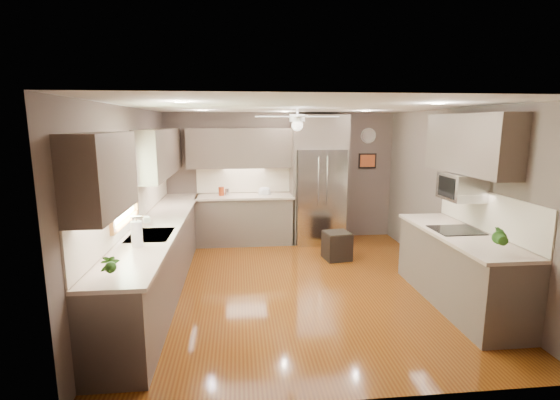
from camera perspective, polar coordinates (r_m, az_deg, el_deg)
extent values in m
plane|color=#54250B|center=(5.96, 2.69, -11.83)|extent=(5.00, 5.00, 0.00)
plane|color=white|center=(5.51, 2.92, 12.94)|extent=(5.00, 5.00, 0.00)
plane|color=brown|center=(8.06, 0.12, 3.31)|extent=(4.50, 0.00, 4.50)
plane|color=brown|center=(3.23, 9.55, -8.04)|extent=(4.50, 0.00, 4.50)
plane|color=brown|center=(5.72, -20.09, -0.36)|extent=(0.00, 5.00, 5.00)
plane|color=brown|center=(6.34, 23.32, 0.44)|extent=(0.00, 5.00, 5.00)
cylinder|color=maroon|center=(7.76, -8.25, 1.20)|extent=(0.14, 0.14, 0.17)
cylinder|color=silver|center=(7.77, -7.42, 1.16)|extent=(0.11, 0.11, 0.13)
imported|color=white|center=(5.70, -18.25, -2.56)|extent=(0.10, 0.11, 0.18)
imported|color=#295C1A|center=(3.80, -23.05, -8.32)|extent=(0.19, 0.15, 0.31)
imported|color=#295C1A|center=(4.87, 28.68, -4.59)|extent=(0.22, 0.20, 0.34)
imported|color=beige|center=(7.76, -2.18, 0.93)|extent=(0.24, 0.24, 0.06)
cube|color=#4E4538|center=(5.99, -16.45, -7.57)|extent=(0.60, 4.70, 0.90)
cube|color=#C2B39C|center=(5.86, -16.55, -3.20)|extent=(0.65, 4.70, 0.04)
cube|color=#F1E8C6|center=(5.87, -19.62, -0.56)|extent=(0.02, 4.70, 0.50)
cube|color=#4E4538|center=(7.86, -4.92, -2.85)|extent=(1.85, 0.60, 0.90)
cube|color=#C2B39C|center=(7.75, -4.98, 0.51)|extent=(1.85, 0.65, 0.04)
cube|color=#F1E8C6|center=(8.01, -5.05, 2.86)|extent=(1.85, 0.02, 0.50)
cube|color=#4E4538|center=(4.07, -23.76, 3.37)|extent=(0.33, 1.20, 0.75)
cube|color=#4E4538|center=(6.87, -16.45, 6.44)|extent=(0.33, 2.40, 0.75)
cube|color=#4E4538|center=(7.79, -5.10, 7.27)|extent=(2.15, 0.33, 0.75)
cube|color=#4E4538|center=(5.71, 25.12, 7.17)|extent=(0.33, 1.70, 0.75)
cube|color=#BFF2B2|center=(5.19, -21.47, 1.85)|extent=(0.01, 1.00, 0.80)
cube|color=brown|center=(5.14, -21.52, 6.60)|extent=(0.05, 1.12, 0.06)
cube|color=brown|center=(5.26, -20.89, -2.77)|extent=(0.05, 1.12, 0.06)
cube|color=brown|center=(4.68, -22.87, 0.87)|extent=(0.05, 0.06, 0.80)
cube|color=brown|center=(5.69, -19.82, 2.67)|extent=(0.05, 0.06, 0.80)
cube|color=silver|center=(5.24, -17.78, -4.83)|extent=(0.50, 0.70, 0.03)
cube|color=#262626|center=(5.25, -17.76, -5.19)|extent=(0.44, 0.62, 0.05)
cylinder|color=silver|center=(5.26, -19.99, -3.51)|extent=(0.02, 0.02, 0.24)
cylinder|color=silver|center=(5.22, -19.44, -2.23)|extent=(0.16, 0.02, 0.02)
cube|color=silver|center=(7.86, 5.47, 0.57)|extent=(0.92, 0.72, 1.82)
cube|color=black|center=(7.58, 5.94, -1.78)|extent=(0.88, 0.02, 0.02)
cube|color=black|center=(7.47, 6.04, 2.68)|extent=(0.01, 0.02, 1.00)
cylinder|color=silver|center=(7.42, 5.49, 2.63)|extent=(0.02, 0.02, 0.90)
cylinder|color=silver|center=(7.46, 6.70, 2.64)|extent=(0.02, 0.02, 0.90)
cube|color=#4E4538|center=(7.80, 5.55, 9.54)|extent=(1.04, 0.60, 0.63)
cube|color=#4E4538|center=(7.84, 1.80, 0.58)|extent=(0.06, 0.60, 1.82)
cube|color=#4E4538|center=(8.03, 8.89, 0.70)|extent=(0.06, 0.60, 1.82)
cube|color=#4E4538|center=(5.70, 23.76, -8.97)|extent=(0.65, 2.20, 0.90)
cube|color=#C2B39C|center=(5.56, 23.99, -4.41)|extent=(0.70, 2.20, 0.04)
cube|color=#F1E8C6|center=(5.68, 27.09, -1.48)|extent=(0.02, 2.20, 0.50)
cube|color=black|center=(5.64, 23.51, -3.92)|extent=(0.56, 0.52, 0.01)
cube|color=silver|center=(5.73, 24.22, 1.70)|extent=(0.42, 0.55, 0.34)
cube|color=black|center=(5.63, 22.37, 1.69)|extent=(0.02, 0.40, 0.26)
cylinder|color=white|center=(5.81, 2.45, 12.43)|extent=(0.03, 0.03, 0.08)
cylinder|color=white|center=(5.81, 2.44, 11.45)|extent=(0.22, 0.22, 0.10)
sphere|color=white|center=(5.81, 2.44, 10.46)|extent=(0.16, 0.16, 0.16)
cube|color=white|center=(5.87, 5.90, 11.59)|extent=(0.48, 0.11, 0.01)
cube|color=white|center=(6.15, 1.96, 11.59)|extent=(0.11, 0.48, 0.01)
cube|color=white|center=(5.77, -1.07, 11.66)|extent=(0.48, 0.11, 0.01)
cube|color=white|center=(5.46, 2.99, 11.71)|extent=(0.11, 0.48, 0.01)
cylinder|color=white|center=(6.77, -10.91, 12.28)|extent=(0.14, 0.14, 0.01)
cylinder|color=white|center=(7.08, 11.95, 12.17)|extent=(0.14, 0.14, 0.01)
cylinder|color=white|center=(4.29, -13.80, 13.25)|extent=(0.14, 0.14, 0.01)
cylinder|color=white|center=(4.76, 21.34, 12.55)|extent=(0.14, 0.14, 0.01)
cylinder|color=white|center=(7.30, 0.71, 12.34)|extent=(0.14, 0.14, 0.01)
cylinder|color=white|center=(8.35, 12.32, 8.83)|extent=(0.30, 0.03, 0.30)
cylinder|color=silver|center=(8.33, 12.35, 8.83)|extent=(0.29, 0.00, 0.29)
cube|color=black|center=(8.37, 12.19, 5.41)|extent=(0.36, 0.03, 0.30)
cube|color=#AE4922|center=(8.35, 12.22, 5.40)|extent=(0.30, 0.01, 0.24)
cube|color=black|center=(7.02, 8.00, -6.46)|extent=(0.48, 0.48, 0.47)
cube|color=black|center=(6.96, 8.05, -4.61)|extent=(0.45, 0.45, 0.03)
cylinder|color=white|center=(4.77, -19.50, -4.53)|extent=(0.12, 0.12, 0.28)
cylinder|color=silver|center=(4.76, -19.50, -4.41)|extent=(0.02, 0.02, 0.30)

